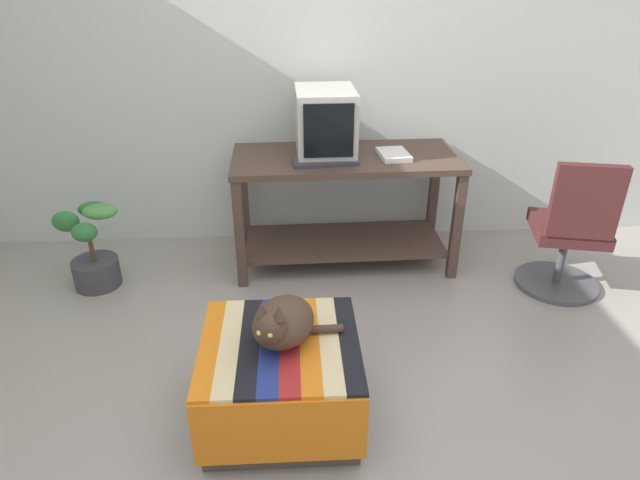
# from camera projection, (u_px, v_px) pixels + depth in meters

# --- Properties ---
(ground_plane) EXTENTS (14.00, 14.00, 0.00)m
(ground_plane) POSITION_uv_depth(u_px,v_px,m) (325.00, 437.00, 2.43)
(ground_plane) COLOR #9E9389
(back_wall) EXTENTS (8.00, 0.10, 2.60)m
(back_wall) POSITION_uv_depth(u_px,v_px,m) (307.00, 58.00, 3.65)
(back_wall) COLOR silver
(back_wall) RESTS_ON ground_plane
(desk) EXTENTS (1.47, 0.68, 0.77)m
(desk) POSITION_uv_depth(u_px,v_px,m) (345.00, 191.00, 3.62)
(desk) COLOR #4C382D
(desk) RESTS_ON ground_plane
(tv_monitor) EXTENTS (0.38, 0.47, 0.42)m
(tv_monitor) POSITION_uv_depth(u_px,v_px,m) (325.00, 123.00, 3.44)
(tv_monitor) COLOR #BCB7A8
(tv_monitor) RESTS_ON desk
(keyboard) EXTENTS (0.41, 0.18, 0.02)m
(keyboard) POSITION_uv_depth(u_px,v_px,m) (325.00, 162.00, 3.36)
(keyboard) COLOR #333338
(keyboard) RESTS_ON desk
(book) EXTENTS (0.20, 0.27, 0.03)m
(book) POSITION_uv_depth(u_px,v_px,m) (394.00, 154.00, 3.48)
(book) COLOR white
(book) RESTS_ON desk
(ottoman_with_blanket) EXTENTS (0.69, 0.69, 0.42)m
(ottoman_with_blanket) POSITION_uv_depth(u_px,v_px,m) (281.00, 380.00, 2.46)
(ottoman_with_blanket) COLOR #4C4238
(ottoman_with_blanket) RESTS_ON ground_plane
(cat) EXTENTS (0.44, 0.39, 0.26)m
(cat) POSITION_uv_depth(u_px,v_px,m) (282.00, 323.00, 2.32)
(cat) COLOR #473323
(cat) RESTS_ON ottoman_with_blanket
(potted_plant) EXTENTS (0.42, 0.39, 0.58)m
(potted_plant) POSITION_uv_depth(u_px,v_px,m) (93.00, 253.00, 3.46)
(potted_plant) COLOR #3D3D42
(potted_plant) RESTS_ON ground_plane
(office_chair) EXTENTS (0.52, 0.52, 0.89)m
(office_chair) POSITION_uv_depth(u_px,v_px,m) (570.00, 236.00, 3.34)
(office_chair) COLOR #4C4C51
(office_chair) RESTS_ON ground_plane
(pen) EXTENTS (0.10, 0.11, 0.01)m
(pen) POSITION_uv_depth(u_px,v_px,m) (401.00, 154.00, 3.53)
(pen) COLOR #2351B2
(pen) RESTS_ON desk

